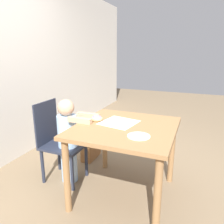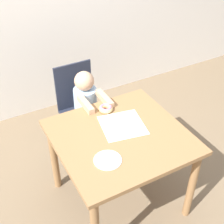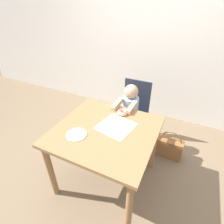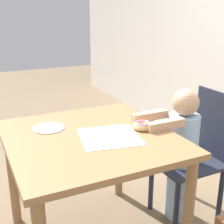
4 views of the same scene
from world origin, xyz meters
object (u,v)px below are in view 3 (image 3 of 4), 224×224
at_px(child_figure, 129,116).
at_px(handbag, 169,147).
at_px(donut, 123,112).
at_px(chair, 133,114).

xyz_separation_m(child_figure, handbag, (0.56, 0.03, -0.34)).
bearing_deg(child_figure, donut, -84.20).
relative_size(donut, handbag, 0.29).
xyz_separation_m(chair, donut, (0.03, -0.46, 0.32)).
relative_size(chair, child_figure, 0.95).
height_order(chair, handbag, chair).
bearing_deg(chair, donut, -85.87).
height_order(donut, handbag, donut).
bearing_deg(handbag, chair, 169.43).
relative_size(child_figure, donut, 8.08).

